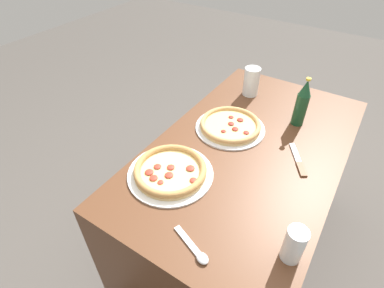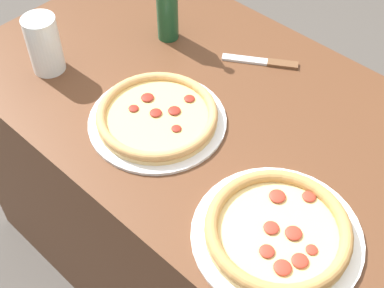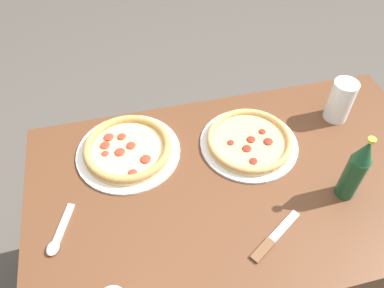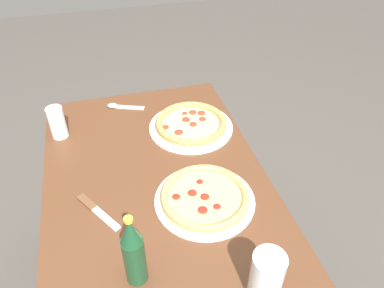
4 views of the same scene
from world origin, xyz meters
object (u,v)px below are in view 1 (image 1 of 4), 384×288
Objects in this scene: glass_water at (251,83)px; beer_bottle at (302,103)px; spoon at (196,251)px; knife at (298,161)px; pizza_veggie at (170,171)px; glass_lemonade at (294,245)px; pizza_pepperoni at (230,125)px.

beer_bottle is at bearing 66.91° from glass_water.
knife is at bearing 166.49° from spoon.
pizza_veggie is 0.73m from glass_water.
beer_bottle is (0.13, 0.30, 0.04)m from glass_water.
glass_water is at bearing 179.62° from pizza_veggie.
pizza_veggie is at bearing -99.40° from glass_lemonade.
pizza_veggie is 2.63× the size of glass_lemonade.
pizza_pepperoni is 0.35m from glass_water.
pizza_veggie reaches higher than pizza_pepperoni.
spoon reaches higher than knife.
spoon is (0.22, 0.26, -0.01)m from pizza_veggie.
pizza_pepperoni is 1.79× the size of knife.
glass_lemonade is at bearing 43.22° from pizza_pepperoni.
glass_water reaches higher than knife.
pizza_veggie is 0.68m from beer_bottle.
pizza_pepperoni is at bearing -98.10° from knife.
pizza_pepperoni is 0.39m from pizza_veggie.
glass_water is 0.63× the size of beer_bottle.
spoon is (0.57, -0.14, 0.00)m from knife.
pizza_pepperoni is 0.34m from beer_bottle.
beer_bottle is (-0.21, 0.25, 0.09)m from pizza_pepperoni.
glass_lemonade is at bearing 80.60° from pizza_veggie.
spoon is (0.14, -0.24, -0.05)m from glass_lemonade.
pizza_veggie is 0.34m from spoon.
glass_water reaches higher than pizza_pepperoni.
glass_lemonade is 0.71× the size of knife.
glass_lemonade is 0.71m from beer_bottle.
glass_water is 1.18× the size of glass_lemonade.
pizza_pepperoni is 1.35× the size of beer_bottle.
beer_bottle is at bearing 176.77° from spoon.
pizza_veggie is 2.22× the size of glass_water.
knife is at bearing 45.32° from glass_water.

